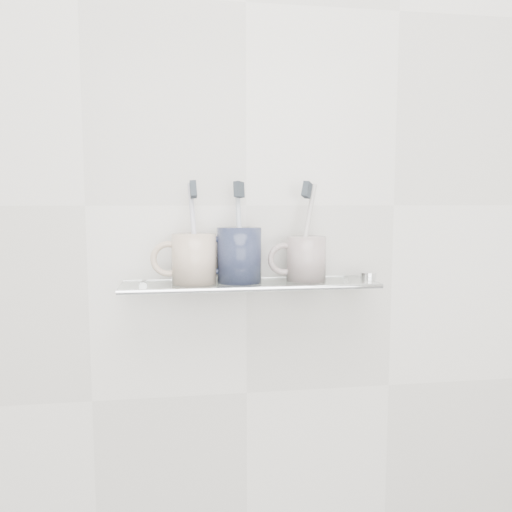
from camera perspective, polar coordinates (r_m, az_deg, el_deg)
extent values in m
plane|color=silver|center=(1.03, -1.12, 5.79)|extent=(2.50, 0.00, 2.50)
cube|color=silver|center=(0.98, -0.65, -3.24)|extent=(0.50, 0.12, 0.01)
cylinder|color=silver|center=(0.93, -0.19, -3.80)|extent=(0.50, 0.01, 0.01)
cylinder|color=silver|center=(1.03, -12.73, -3.62)|extent=(0.02, 0.03, 0.02)
cylinder|color=silver|center=(1.08, 10.18, -3.11)|extent=(0.02, 0.03, 0.02)
cylinder|color=beige|center=(0.97, -7.08, -0.29)|extent=(0.10, 0.10, 0.10)
torus|color=beige|center=(0.97, -9.97, -0.34)|extent=(0.07, 0.01, 0.07)
cylinder|color=silver|center=(0.97, -7.12, 2.83)|extent=(0.02, 0.06, 0.19)
cube|color=#2A3138|center=(0.97, -7.19, 7.56)|extent=(0.01, 0.03, 0.04)
cylinder|color=black|center=(0.98, -1.93, 0.12)|extent=(0.10, 0.10, 0.11)
torus|color=black|center=(0.97, -4.83, 0.07)|extent=(0.08, 0.01, 0.08)
cylinder|color=#B4BFC7|center=(0.97, -1.94, 2.89)|extent=(0.02, 0.04, 0.19)
cube|color=#2A3138|center=(0.97, -1.96, 7.60)|extent=(0.02, 0.03, 0.03)
cylinder|color=white|center=(1.00, 5.75, -0.30)|extent=(0.09, 0.09, 0.09)
torus|color=white|center=(0.99, 3.20, -0.34)|extent=(0.07, 0.01, 0.07)
cylinder|color=#B9AC98|center=(1.00, 5.78, 2.94)|extent=(0.05, 0.05, 0.19)
cube|color=#2A3138|center=(1.00, 5.83, 7.54)|extent=(0.03, 0.03, 0.04)
cylinder|color=silver|center=(1.05, 12.73, -2.21)|extent=(0.03, 0.03, 0.01)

